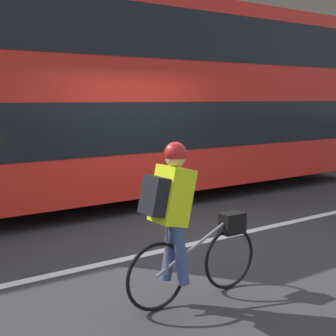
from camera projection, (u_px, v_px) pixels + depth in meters
ground_plane at (193, 239)px, 6.71m from camera, size 80.00×80.00×0.00m
road_center_line at (201, 242)px, 6.56m from camera, size 50.00×0.14×0.01m
sidewalk_curb at (53, 181)px, 11.09m from camera, size 60.00×1.60×0.13m
building_facade at (34, 33)px, 11.35m from camera, size 60.00×0.30×7.16m
bus at (178, 93)px, 9.70m from camera, size 9.30×2.48×3.82m
cyclist_on_bike at (182, 218)px, 4.50m from camera, size 1.59×0.32×1.60m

